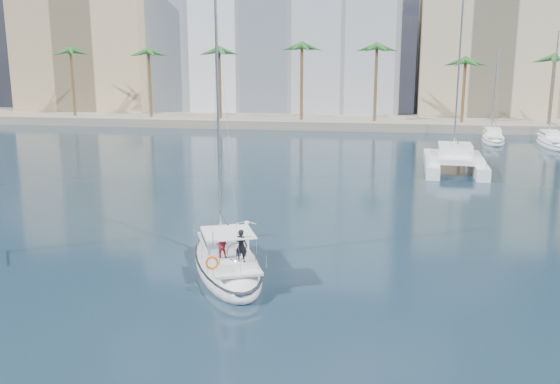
# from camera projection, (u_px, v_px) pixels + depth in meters

# --- Properties ---
(ground) EXTENTS (160.00, 160.00, 0.00)m
(ground) POSITION_uv_depth(u_px,v_px,m) (268.00, 257.00, 34.55)
(ground) COLOR black
(ground) RESTS_ON ground
(quay) EXTENTS (120.00, 14.00, 1.20)m
(quay) POSITION_uv_depth(u_px,v_px,m) (338.00, 121.00, 93.14)
(quay) COLOR gray
(quay) RESTS_ON ground
(building_modern) EXTENTS (42.00, 16.00, 28.00)m
(building_modern) POSITION_uv_depth(u_px,v_px,m) (272.00, 31.00, 103.44)
(building_modern) COLOR white
(building_modern) RESTS_ON ground
(building_tan_left) EXTENTS (22.00, 14.00, 22.00)m
(building_tan_left) POSITION_uv_depth(u_px,v_px,m) (92.00, 50.00, 104.72)
(building_tan_left) COLOR tan
(building_tan_left) RESTS_ON ground
(building_beige) EXTENTS (20.00, 14.00, 20.00)m
(building_beige) POSITION_uv_depth(u_px,v_px,m) (485.00, 56.00, 96.42)
(building_beige) COLOR tan
(building_beige) RESTS_ON ground
(palm_left) EXTENTS (3.60, 3.60, 12.30)m
(palm_left) POSITION_uv_depth(u_px,v_px,m) (107.00, 55.00, 92.14)
(palm_left) COLOR brown
(palm_left) RESTS_ON ground
(palm_centre) EXTENTS (3.60, 3.60, 12.30)m
(palm_centre) POSITION_uv_depth(u_px,v_px,m) (337.00, 55.00, 87.10)
(palm_centre) COLOR brown
(palm_centre) RESTS_ON ground
(main_sloop) EXTENTS (6.74, 10.43, 14.82)m
(main_sloop) POSITION_uv_depth(u_px,v_px,m) (227.00, 261.00, 32.41)
(main_sloop) COLOR white
(main_sloop) RESTS_ON ground
(catamaran) EXTENTS (5.98, 11.16, 16.05)m
(catamaran) POSITION_uv_depth(u_px,v_px,m) (455.00, 158.00, 58.86)
(catamaran) COLOR white
(catamaran) RESTS_ON ground
(seagull) EXTENTS (1.23, 0.53, 0.23)m
(seagull) POSITION_uv_depth(u_px,v_px,m) (247.00, 223.00, 38.05)
(seagull) COLOR silver
(seagull) RESTS_ON ground
(moored_yacht_a) EXTENTS (3.37, 9.52, 11.90)m
(moored_yacht_a) POSITION_uv_depth(u_px,v_px,m) (493.00, 142.00, 76.83)
(moored_yacht_a) COLOR white
(moored_yacht_a) RESTS_ON ground
(moored_yacht_b) EXTENTS (3.32, 10.83, 13.72)m
(moored_yacht_b) POSITION_uv_depth(u_px,v_px,m) (552.00, 146.00, 73.94)
(moored_yacht_b) COLOR white
(moored_yacht_b) RESTS_ON ground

